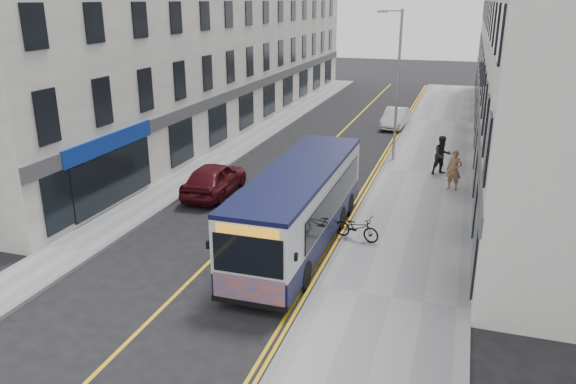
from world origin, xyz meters
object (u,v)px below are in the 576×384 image
Objects in this scene: streetlamp at (396,81)px; car_white at (395,118)px; bicycle at (357,228)px; pedestrian_near at (454,170)px; pedestrian_far at (442,155)px; city_bus at (300,204)px; car_maroon at (214,178)px.

car_white is at bearing 96.33° from streetlamp.
bicycle is 0.93× the size of pedestrian_near.
pedestrian_far is at bearing -36.90° from streetlamp.
pedestrian_near is (5.02, 7.89, -0.53)m from city_bus.
car_maroon is at bearing 141.42° from city_bus.
streetlamp reaches higher than pedestrian_near.
city_bus is 5.35× the size of pedestrian_near.
pedestrian_near is at bearing -68.20° from car_white.
city_bus reaches higher than bicycle.
bicycle is at bearing -137.03° from pedestrian_far.
city_bus is at bearing 131.03° from bicycle.
car_maroon is at bearing -106.17° from car_white.
car_white is (-1.24, 20.10, 0.08)m from bicycle.
car_white is at bearing 123.36° from pedestrian_near.
streetlamp is 0.80× the size of city_bus.
pedestrian_far reaches higher than pedestrian_near.
city_bus is 21.04m from car_white.
pedestrian_near is 0.96× the size of pedestrian_far.
streetlamp is 4.74m from pedestrian_far.
city_bus is 2.33m from bicycle.
city_bus is at bearing -107.48° from pedestrian_near.
city_bus reaches higher than pedestrian_far.
pedestrian_near is at bearing 57.56° from city_bus.
city_bus reaches higher than car_maroon.
pedestrian_near is 0.47× the size of car_white.
city_bus is at bearing -145.31° from pedestrian_far.
streetlamp is 4.11× the size of pedestrian_far.
car_white is (0.65, 21.01, -0.93)m from city_bus.
pedestrian_far reaches higher than car_white.
pedestrian_near is at bearing -162.23° from car_maroon.
streetlamp is 9.55m from car_white.
pedestrian_near is 2.42m from pedestrian_far.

